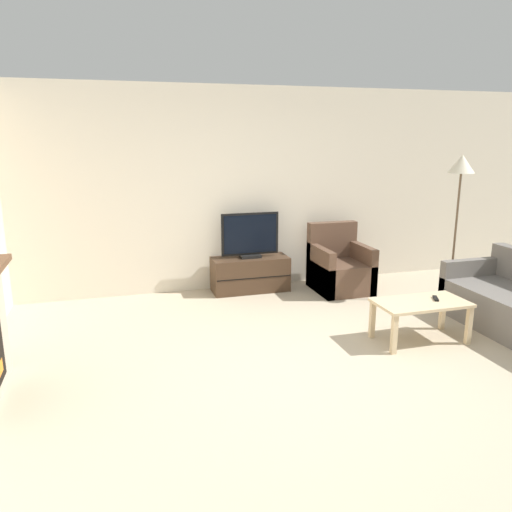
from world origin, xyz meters
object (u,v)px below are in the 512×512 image
object	(u,v)px
tv_stand	(250,274)
floor_lamp	(461,176)
remote	(436,298)
coffee_table	(421,307)
tv	(250,237)
armchair	(339,269)

from	to	relation	value
tv_stand	floor_lamp	xyz separation A→B (m)	(2.37, -1.08, 1.35)
remote	coffee_table	bearing A→B (deg)	-149.38
tv_stand	floor_lamp	distance (m)	2.93
tv	coffee_table	xyz separation A→B (m)	(1.21, -2.13, -0.39)
floor_lamp	armchair	bearing A→B (deg)	146.51
armchair	remote	world-z (taller)	armchair
tv_stand	armchair	distance (m)	1.22
tv_stand	armchair	size ratio (longest dim) A/B	1.15
tv	floor_lamp	distance (m)	2.73
armchair	tv_stand	bearing A→B (deg)	165.94
tv	remote	size ratio (longest dim) A/B	5.12
tv_stand	coffee_table	distance (m)	2.45
tv_stand	tv	distance (m)	0.52
armchair	floor_lamp	xyz separation A→B (m)	(1.19, -0.79, 1.29)
tv	armchair	world-z (taller)	tv
tv_stand	remote	distance (m)	2.54
tv	remote	xyz separation A→B (m)	(1.38, -2.12, -0.31)
tv	floor_lamp	bearing A→B (deg)	-24.51
coffee_table	remote	bearing A→B (deg)	4.98
armchair	floor_lamp	world-z (taller)	floor_lamp
tv_stand	coffee_table	xyz separation A→B (m)	(1.21, -2.13, 0.13)
armchair	coffee_table	size ratio (longest dim) A/B	0.96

